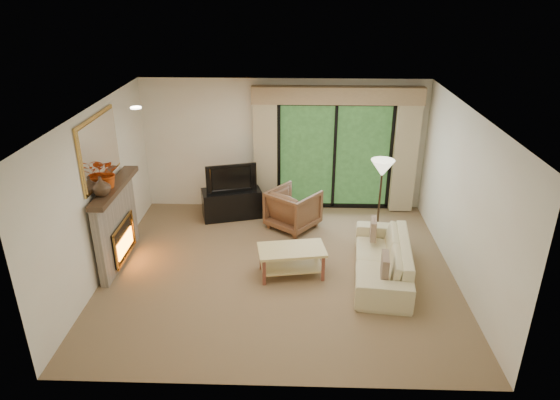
{
  "coord_description": "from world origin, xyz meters",
  "views": [
    {
      "loc": [
        0.24,
        -6.87,
        4.29
      ],
      "look_at": [
        0.0,
        0.3,
        1.1
      ],
      "focal_mm": 32.0,
      "sensor_mm": 36.0,
      "label": 1
    }
  ],
  "objects_px": {
    "media_console": "(232,203)",
    "armchair": "(293,209)",
    "sofa": "(382,258)",
    "coffee_table": "(292,262)"
  },
  "relations": [
    {
      "from": "media_console",
      "to": "armchair",
      "type": "distance_m",
      "value": 1.28
    },
    {
      "from": "media_console",
      "to": "coffee_table",
      "type": "relative_size",
      "value": 1.08
    },
    {
      "from": "sofa",
      "to": "coffee_table",
      "type": "bearing_deg",
      "value": -82.35
    },
    {
      "from": "media_console",
      "to": "armchair",
      "type": "relative_size",
      "value": 1.36
    },
    {
      "from": "armchair",
      "to": "coffee_table",
      "type": "xyz_separation_m",
      "value": [
        -0.01,
        -1.66,
        -0.14
      ]
    },
    {
      "from": "armchair",
      "to": "coffee_table",
      "type": "bearing_deg",
      "value": 127.58
    },
    {
      "from": "sofa",
      "to": "coffee_table",
      "type": "height_order",
      "value": "sofa"
    },
    {
      "from": "sofa",
      "to": "armchair",
      "type": "bearing_deg",
      "value": -132.82
    },
    {
      "from": "media_console",
      "to": "sofa",
      "type": "distance_m",
      "value": 3.31
    },
    {
      "from": "sofa",
      "to": "coffee_table",
      "type": "relative_size",
      "value": 2.01
    }
  ]
}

